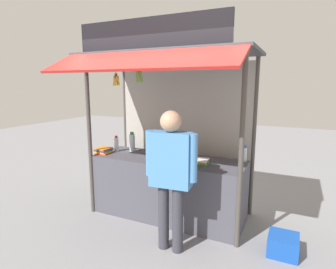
{
  "coord_description": "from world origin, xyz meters",
  "views": [
    {
      "loc": [
        1.64,
        -3.46,
        1.93
      ],
      "look_at": [
        0.0,
        0.0,
        1.23
      ],
      "focal_mm": 29.42,
      "sensor_mm": 36.0,
      "label": 1
    }
  ],
  "objects_px": {
    "water_bottle_mid_right": "(132,142)",
    "water_bottle_front_right": "(116,144)",
    "water_bottle_back_right": "(244,154)",
    "magazine_stack_center": "(162,158)",
    "banana_bunch_rightmost": "(139,76)",
    "plastic_crate": "(283,245)",
    "water_bottle_right": "(131,143)",
    "water_bottle_rear_center": "(188,150)",
    "banana_bunch_leftmost": "(116,80)",
    "vendor_person": "(171,169)",
    "magazine_stack_left": "(200,162)",
    "magazine_stack_far_left": "(104,151)"
  },
  "relations": [
    {
      "from": "water_bottle_mid_right",
      "to": "water_bottle_front_right",
      "type": "distance_m",
      "value": 0.26
    },
    {
      "from": "water_bottle_back_right",
      "to": "magazine_stack_center",
      "type": "relative_size",
      "value": 0.8
    },
    {
      "from": "water_bottle_back_right",
      "to": "banana_bunch_rightmost",
      "type": "distance_m",
      "value": 1.77
    },
    {
      "from": "plastic_crate",
      "to": "water_bottle_mid_right",
      "type": "bearing_deg",
      "value": 169.11
    },
    {
      "from": "plastic_crate",
      "to": "water_bottle_right",
      "type": "bearing_deg",
      "value": 166.88
    },
    {
      "from": "water_bottle_rear_center",
      "to": "banana_bunch_rightmost",
      "type": "xyz_separation_m",
      "value": [
        -0.42,
        -0.6,
        1.02
      ]
    },
    {
      "from": "water_bottle_front_right",
      "to": "banana_bunch_rightmost",
      "type": "xyz_separation_m",
      "value": [
        0.76,
        -0.52,
        1.03
      ]
    },
    {
      "from": "water_bottle_rear_center",
      "to": "water_bottle_back_right",
      "type": "bearing_deg",
      "value": 13.73
    },
    {
      "from": "magazine_stack_center",
      "to": "banana_bunch_leftmost",
      "type": "height_order",
      "value": "banana_bunch_leftmost"
    },
    {
      "from": "water_bottle_mid_right",
      "to": "water_bottle_front_right",
      "type": "xyz_separation_m",
      "value": [
        -0.24,
        -0.09,
        -0.03
      ]
    },
    {
      "from": "water_bottle_back_right",
      "to": "vendor_person",
      "type": "xyz_separation_m",
      "value": [
        -0.62,
        -1.08,
        0.01
      ]
    },
    {
      "from": "water_bottle_rear_center",
      "to": "water_bottle_mid_right",
      "type": "bearing_deg",
      "value": 179.1
    },
    {
      "from": "magazine_stack_left",
      "to": "plastic_crate",
      "type": "relative_size",
      "value": 0.85
    },
    {
      "from": "banana_bunch_rightmost",
      "to": "water_bottle_back_right",
      "type": "bearing_deg",
      "value": 33.61
    },
    {
      "from": "water_bottle_front_right",
      "to": "plastic_crate",
      "type": "bearing_deg",
      "value": -7.85
    },
    {
      "from": "magazine_stack_left",
      "to": "magazine_stack_far_left",
      "type": "relative_size",
      "value": 1.11
    },
    {
      "from": "water_bottle_mid_right",
      "to": "banana_bunch_leftmost",
      "type": "distance_m",
      "value": 1.15
    },
    {
      "from": "magazine_stack_left",
      "to": "vendor_person",
      "type": "bearing_deg",
      "value": -99.42
    },
    {
      "from": "water_bottle_rear_center",
      "to": "banana_bunch_rightmost",
      "type": "distance_m",
      "value": 1.26
    },
    {
      "from": "water_bottle_mid_right",
      "to": "water_bottle_back_right",
      "type": "bearing_deg",
      "value": 5.75
    },
    {
      "from": "banana_bunch_leftmost",
      "to": "plastic_crate",
      "type": "height_order",
      "value": "banana_bunch_leftmost"
    },
    {
      "from": "banana_bunch_rightmost",
      "to": "plastic_crate",
      "type": "bearing_deg",
      "value": 5.64
    },
    {
      "from": "vendor_person",
      "to": "plastic_crate",
      "type": "height_order",
      "value": "vendor_person"
    },
    {
      "from": "water_bottle_front_right",
      "to": "banana_bunch_rightmost",
      "type": "bearing_deg",
      "value": -34.58
    },
    {
      "from": "water_bottle_back_right",
      "to": "magazine_stack_left",
      "type": "distance_m",
      "value": 0.65
    },
    {
      "from": "vendor_person",
      "to": "water_bottle_front_right",
      "type": "bearing_deg",
      "value": -36.42
    },
    {
      "from": "magazine_stack_far_left",
      "to": "water_bottle_back_right",
      "type": "bearing_deg",
      "value": 12.77
    },
    {
      "from": "water_bottle_mid_right",
      "to": "plastic_crate",
      "type": "bearing_deg",
      "value": -10.89
    },
    {
      "from": "water_bottle_back_right",
      "to": "magazine_stack_center",
      "type": "xyz_separation_m",
      "value": [
        -1.02,
        -0.51,
        -0.06
      ]
    },
    {
      "from": "banana_bunch_leftmost",
      "to": "banana_bunch_rightmost",
      "type": "relative_size",
      "value": 1.16
    },
    {
      "from": "water_bottle_front_right",
      "to": "water_bottle_rear_center",
      "type": "height_order",
      "value": "water_bottle_rear_center"
    },
    {
      "from": "water_bottle_mid_right",
      "to": "magazine_stack_center",
      "type": "relative_size",
      "value": 1.13
    },
    {
      "from": "water_bottle_front_right",
      "to": "magazine_stack_center",
      "type": "bearing_deg",
      "value": -14.65
    },
    {
      "from": "magazine_stack_left",
      "to": "magazine_stack_center",
      "type": "xyz_separation_m",
      "value": [
        -0.51,
        -0.11,
        0.01
      ]
    },
    {
      "from": "water_bottle_back_right",
      "to": "plastic_crate",
      "type": "bearing_deg",
      "value": -46.41
    },
    {
      "from": "water_bottle_front_right",
      "to": "magazine_stack_left",
      "type": "height_order",
      "value": "water_bottle_front_right"
    },
    {
      "from": "banana_bunch_rightmost",
      "to": "vendor_person",
      "type": "relative_size",
      "value": 0.16
    },
    {
      "from": "water_bottle_back_right",
      "to": "magazine_stack_left",
      "type": "relative_size",
      "value": 0.79
    },
    {
      "from": "magazine_stack_center",
      "to": "vendor_person",
      "type": "relative_size",
      "value": 0.17
    },
    {
      "from": "banana_bunch_rightmost",
      "to": "plastic_crate",
      "type": "height_order",
      "value": "banana_bunch_rightmost"
    },
    {
      "from": "water_bottle_back_right",
      "to": "water_bottle_front_right",
      "type": "bearing_deg",
      "value": -172.25
    },
    {
      "from": "water_bottle_right",
      "to": "banana_bunch_rightmost",
      "type": "height_order",
      "value": "banana_bunch_rightmost"
    },
    {
      "from": "water_bottle_mid_right",
      "to": "water_bottle_back_right",
      "type": "height_order",
      "value": "water_bottle_mid_right"
    },
    {
      "from": "water_bottle_right",
      "to": "water_bottle_back_right",
      "type": "distance_m",
      "value": 1.8
    },
    {
      "from": "banana_bunch_rightmost",
      "to": "water_bottle_right",
      "type": "bearing_deg",
      "value": 129.92
    },
    {
      "from": "water_bottle_right",
      "to": "magazine_stack_left",
      "type": "distance_m",
      "value": 1.34
    },
    {
      "from": "water_bottle_rear_center",
      "to": "banana_bunch_leftmost",
      "type": "height_order",
      "value": "banana_bunch_leftmost"
    },
    {
      "from": "magazine_stack_center",
      "to": "banana_bunch_leftmost",
      "type": "relative_size",
      "value": 0.9
    },
    {
      "from": "water_bottle_right",
      "to": "banana_bunch_rightmost",
      "type": "relative_size",
      "value": 0.83
    },
    {
      "from": "water_bottle_right",
      "to": "plastic_crate",
      "type": "distance_m",
      "value": 2.6
    }
  ]
}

